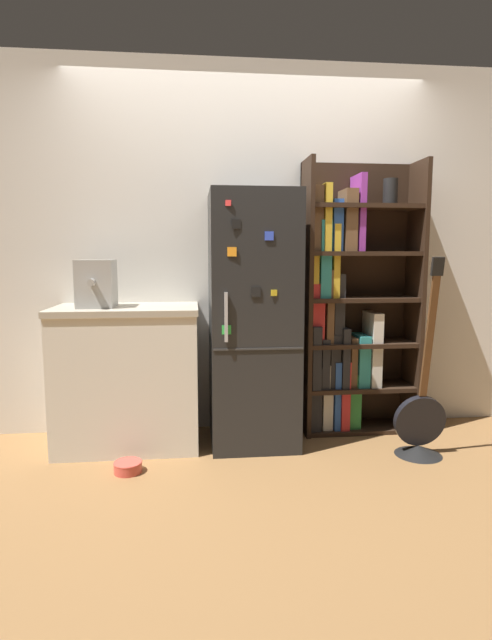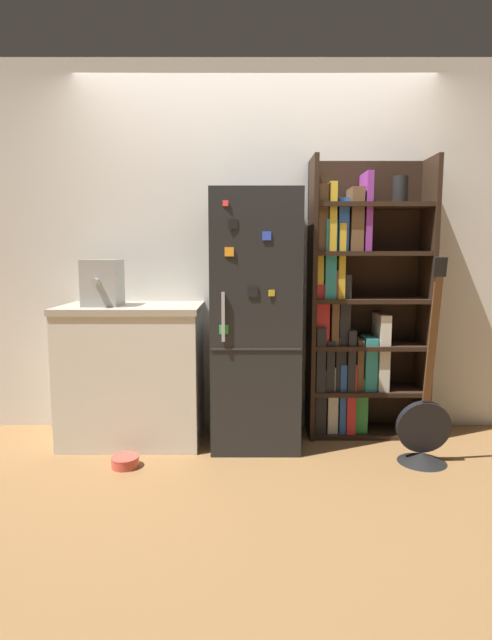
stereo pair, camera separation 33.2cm
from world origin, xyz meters
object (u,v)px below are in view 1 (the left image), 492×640
(bookshelf, at_px, (345,313))
(guitar, at_px, (420,428))
(espresso_machine, at_px, (96,284))
(pet_bowl, at_px, (128,466))
(refrigerator, at_px, (253,320))

(bookshelf, bearing_deg, guitar, -58.03)
(espresso_machine, xyz_separation_m, pet_bowl, (0.22, -0.44, -1.05))
(espresso_machine, bearing_deg, pet_bowl, -63.11)
(bookshelf, distance_m, espresso_machine, 1.72)
(bookshelf, height_order, guitar, bookshelf)
(refrigerator, height_order, guitar, refrigerator)
(bookshelf, xyz_separation_m, pet_bowl, (-1.47, -0.60, -0.82))
(refrigerator, distance_m, guitar, 1.27)
(espresso_machine, distance_m, pet_bowl, 1.15)
(refrigerator, relative_size, espresso_machine, 5.24)
(refrigerator, distance_m, espresso_machine, 1.04)
(refrigerator, bearing_deg, guitar, -20.11)
(pet_bowl, bearing_deg, guitar, 1.98)
(bookshelf, relative_size, guitar, 1.52)
(guitar, distance_m, pet_bowl, 1.81)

